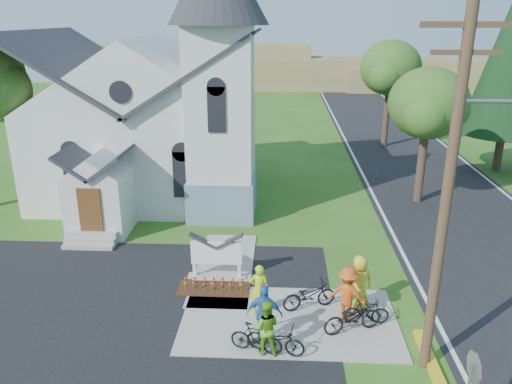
# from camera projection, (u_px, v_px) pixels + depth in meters

# --- Properties ---
(ground) EXTENTS (120.00, 120.00, 0.00)m
(ground) POSITION_uv_depth(u_px,v_px,m) (242.00, 328.00, 15.85)
(ground) COLOR #2F5819
(ground) RESTS_ON ground
(road) EXTENTS (8.00, 90.00, 0.02)m
(road) POSITION_uv_depth(u_px,v_px,m) (430.00, 183.00, 29.49)
(road) COLOR black
(road) RESTS_ON ground
(sidewalk) EXTENTS (7.00, 4.00, 0.05)m
(sidewalk) POSITION_uv_depth(u_px,v_px,m) (289.00, 320.00, 16.24)
(sidewalk) COLOR gray
(sidewalk) RESTS_ON ground
(church) EXTENTS (12.35, 12.00, 13.00)m
(church) POSITION_uv_depth(u_px,v_px,m) (155.00, 99.00, 26.10)
(church) COLOR silver
(church) RESTS_ON ground
(church_sign) EXTENTS (2.20, 0.40, 1.70)m
(church_sign) POSITION_uv_depth(u_px,v_px,m) (216.00, 253.00, 18.57)
(church_sign) COLOR gray
(church_sign) RESTS_ON ground
(flower_bed) EXTENTS (2.60, 1.10, 0.07)m
(flower_bed) POSITION_uv_depth(u_px,v_px,m) (214.00, 289.00, 18.06)
(flower_bed) COLOR #351C0E
(flower_bed) RESTS_ON ground
(utility_pole) EXTENTS (3.45, 0.28, 10.00)m
(utility_pole) POSITION_uv_depth(u_px,v_px,m) (451.00, 186.00, 12.38)
(utility_pole) COLOR #463123
(utility_pole) RESTS_ON ground
(stop_sign) EXTENTS (0.11, 0.76, 2.48)m
(stop_sign) POSITION_uv_depth(u_px,v_px,m) (471.00, 379.00, 11.04)
(stop_sign) COLOR gray
(stop_sign) RESTS_ON ground
(tree_road_near) EXTENTS (4.00, 4.00, 7.05)m
(tree_road_near) POSITION_uv_depth(u_px,v_px,m) (428.00, 104.00, 25.00)
(tree_road_near) COLOR #34231C
(tree_road_near) RESTS_ON ground
(tree_road_mid) EXTENTS (4.40, 4.40, 7.80)m
(tree_road_mid) POSITION_uv_depth(u_px,v_px,m) (390.00, 68.00, 36.08)
(tree_road_mid) COLOR #34231C
(tree_road_mid) RESTS_ON ground
(distant_hills) EXTENTS (61.00, 10.00, 5.60)m
(distant_hills) POSITION_uv_depth(u_px,v_px,m) (298.00, 72.00, 67.99)
(distant_hills) COLOR olive
(distant_hills) RESTS_ON ground
(cyclist_0) EXTENTS (0.67, 0.47, 1.76)m
(cyclist_0) POSITION_uv_depth(u_px,v_px,m) (259.00, 289.00, 16.32)
(cyclist_0) COLOR #BFD919
(cyclist_0) RESTS_ON sidewalk
(bike_0) EXTENTS (1.85, 1.05, 0.92)m
(bike_0) POSITION_uv_depth(u_px,v_px,m) (276.00, 339.00, 14.50)
(bike_0) COLOR black
(bike_0) RESTS_ON sidewalk
(cyclist_1) EXTENTS (0.87, 0.70, 1.71)m
(cyclist_1) POSITION_uv_depth(u_px,v_px,m) (266.00, 327.00, 14.38)
(cyclist_1) COLOR #5FAF20
(cyclist_1) RESTS_ON sidewalk
(bike_1) EXTENTS (1.64, 0.83, 0.95)m
(bike_1) POSITION_uv_depth(u_px,v_px,m) (256.00, 338.00, 14.52)
(bike_1) COLOR black
(bike_1) RESTS_ON sidewalk
(cyclist_2) EXTENTS (1.14, 0.58, 1.86)m
(cyclist_2) POSITION_uv_depth(u_px,v_px,m) (265.00, 314.00, 14.89)
(cyclist_2) COLOR blue
(cyclist_2) RESTS_ON sidewalk
(bike_2) EXTENTS (1.99, 1.27, 0.99)m
(bike_2) POSITION_uv_depth(u_px,v_px,m) (309.00, 295.00, 16.70)
(bike_2) COLOR black
(bike_2) RESTS_ON sidewalk
(cyclist_3) EXTENTS (1.38, 1.06, 1.88)m
(cyclist_3) POSITION_uv_depth(u_px,v_px,m) (347.00, 294.00, 15.92)
(cyclist_3) COLOR #C54B15
(cyclist_3) RESTS_ON sidewalk
(bike_3) EXTENTS (1.47, 0.42, 0.88)m
(bike_3) POSITION_uv_depth(u_px,v_px,m) (366.00, 311.00, 15.89)
(bike_3) COLOR black
(bike_3) RESTS_ON sidewalk
(cyclist_4) EXTENTS (1.05, 0.81, 1.91)m
(cyclist_4) POSITION_uv_depth(u_px,v_px,m) (359.00, 282.00, 16.62)
(cyclist_4) COLOR gold
(cyclist_4) RESTS_ON sidewalk
(bike_4) EXTENTS (2.06, 1.31, 1.02)m
(bike_4) POSITION_uv_depth(u_px,v_px,m) (353.00, 317.00, 15.46)
(bike_4) COLOR black
(bike_4) RESTS_ON sidewalk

